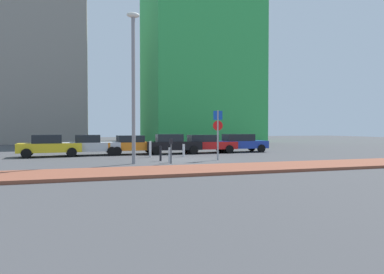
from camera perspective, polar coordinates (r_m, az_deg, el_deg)
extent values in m
plane|color=#424244|center=(20.51, -1.55, -3.95)|extent=(120.00, 120.00, 0.00)
cube|color=brown|center=(15.37, 3.90, -5.49)|extent=(40.00, 3.19, 0.14)
cube|color=gold|center=(24.90, -23.13, -1.67)|extent=(4.22, 2.12, 0.61)
cube|color=black|center=(24.89, -23.53, -0.31)|extent=(1.98, 1.80, 0.58)
cylinder|color=black|center=(25.82, -19.98, -2.22)|extent=(0.66, 0.27, 0.64)
cylinder|color=black|center=(24.02, -19.86, -2.49)|extent=(0.66, 0.27, 0.64)
cylinder|color=black|center=(25.90, -26.15, -2.27)|extent=(0.66, 0.27, 0.64)
cylinder|color=black|center=(24.10, -26.49, -2.54)|extent=(0.66, 0.27, 0.64)
cube|color=#B7BABF|center=(25.19, -16.81, -1.57)|extent=(4.02, 1.88, 0.62)
cube|color=black|center=(25.17, -17.39, -0.26)|extent=(1.70, 1.71, 0.54)
cylinder|color=black|center=(26.18, -13.85, -2.13)|extent=(0.64, 0.23, 0.64)
cylinder|color=black|center=(24.35, -13.57, -2.39)|extent=(0.64, 0.23, 0.64)
cylinder|color=black|center=(26.15, -19.82, -2.18)|extent=(0.64, 0.23, 0.64)
cylinder|color=black|center=(24.31, -19.99, -2.44)|extent=(0.64, 0.23, 0.64)
cube|color=orange|center=(25.48, -9.93, -1.52)|extent=(4.07, 2.01, 0.60)
cube|color=black|center=(25.41, -10.52, -0.29)|extent=(1.96, 1.75, 0.50)
cylinder|color=black|center=(26.64, -7.41, -2.04)|extent=(0.65, 0.25, 0.64)
cylinder|color=black|center=(24.89, -6.50, -2.28)|extent=(0.65, 0.25, 0.64)
cylinder|color=black|center=(26.18, -13.19, -2.12)|extent=(0.65, 0.25, 0.64)
cylinder|color=black|center=(24.40, -12.68, -2.38)|extent=(0.65, 0.25, 0.64)
cube|color=black|center=(25.62, -3.21, -1.45)|extent=(4.27, 2.09, 0.64)
cube|color=black|center=(25.55, -3.92, -0.13)|extent=(2.05, 1.79, 0.56)
cylinder|color=black|center=(26.79, -0.55, -2.01)|extent=(0.65, 0.27, 0.64)
cylinder|color=black|center=(25.04, 0.33, -2.25)|extent=(0.65, 0.27, 0.64)
cylinder|color=black|center=(26.33, -6.57, -2.08)|extent=(0.65, 0.27, 0.64)
cylinder|color=black|center=(24.55, -6.10, -2.33)|extent=(0.65, 0.27, 0.64)
cube|color=red|center=(26.56, 2.60, -1.41)|extent=(4.65, 2.03, 0.58)
cube|color=black|center=(26.43, 1.84, -0.21)|extent=(2.26, 1.77, 0.54)
cylinder|color=black|center=(27.90, 5.12, -1.88)|extent=(0.65, 0.25, 0.64)
cylinder|color=black|center=(26.21, 6.42, -2.09)|extent=(0.65, 0.25, 0.64)
cylinder|color=black|center=(27.04, -1.10, -1.98)|extent=(0.65, 0.25, 0.64)
cylinder|color=black|center=(25.30, -0.18, -2.21)|extent=(0.65, 0.25, 0.64)
cube|color=#1E389E|center=(27.82, 8.22, -1.26)|extent=(4.40, 1.91, 0.61)
cube|color=black|center=(27.73, 7.91, -0.07)|extent=(2.34, 1.71, 0.55)
cylinder|color=black|center=(29.26, 10.16, -1.74)|extent=(0.65, 0.24, 0.64)
cylinder|color=black|center=(27.66, 11.78, -1.93)|extent=(0.65, 0.24, 0.64)
cylinder|color=black|center=(28.11, 4.71, -1.85)|extent=(0.65, 0.24, 0.64)
cylinder|color=black|center=(26.43, 6.05, -2.06)|extent=(0.65, 0.24, 0.64)
cylinder|color=gray|center=(20.45, 4.44, 0.30)|extent=(0.10, 0.10, 3.04)
cube|color=#1447B7|center=(20.46, 4.45, 3.72)|extent=(0.54, 0.20, 0.55)
cylinder|color=red|center=(20.44, 4.44, 1.96)|extent=(0.58, 0.20, 0.60)
cylinder|color=#4C4C51|center=(18.33, -3.60, -2.88)|extent=(0.08, 0.08, 1.09)
cube|color=black|center=(18.29, -3.60, -0.74)|extent=(0.18, 0.14, 0.28)
cylinder|color=gray|center=(18.53, -9.98, 7.72)|extent=(0.20, 0.20, 7.92)
ellipsoid|color=silver|center=(19.42, -10.04, 19.86)|extent=(0.70, 0.36, 0.30)
cylinder|color=#B7B7BC|center=(22.57, -7.18, -2.09)|extent=(0.16, 0.16, 1.09)
cylinder|color=#B7B7BC|center=(18.94, -3.82, -3.11)|extent=(0.16, 0.16, 0.85)
cylinder|color=#B7B7BC|center=(22.88, -1.44, -2.32)|extent=(0.16, 0.16, 0.86)
cylinder|color=black|center=(19.93, -5.40, -2.81)|extent=(0.13, 0.13, 0.91)
cube|color=green|center=(52.98, 0.98, 13.44)|extent=(15.58, 15.84, 25.92)
cube|color=gray|center=(53.19, -23.81, 10.89)|extent=(11.56, 14.84, 21.58)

